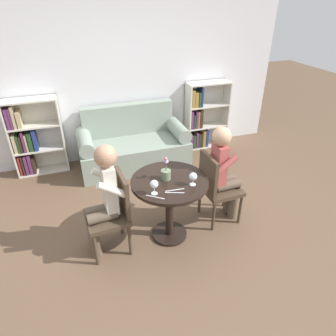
{
  "coord_description": "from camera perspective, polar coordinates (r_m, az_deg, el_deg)",
  "views": [
    {
      "loc": [
        -0.86,
        -2.45,
        2.44
      ],
      "look_at": [
        0.0,
        0.05,
        0.87
      ],
      "focal_mm": 32.0,
      "sensor_mm": 36.0,
      "label": 1
    }
  ],
  "objects": [
    {
      "name": "chair_left",
      "position": [
        3.16,
        -10.39,
        -7.95
      ],
      "size": [
        0.45,
        0.45,
        0.9
      ],
      "rotation": [
        0.0,
        0.0,
        -1.5
      ],
      "color": "#473828",
      "rests_on": "ground_plane"
    },
    {
      "name": "back_wall",
      "position": [
        4.84,
        -8.63,
        17.35
      ],
      "size": [
        5.2,
        0.05,
        2.7
      ],
      "color": "silver",
      "rests_on": "ground_plane"
    },
    {
      "name": "bookshelf_left",
      "position": [
        4.9,
        -24.64,
        5.12
      ],
      "size": [
        0.74,
        0.28,
        1.15
      ],
      "color": "silver",
      "rests_on": "ground_plane"
    },
    {
      "name": "wine_glass_left",
      "position": [
        2.85,
        -2.65,
        -3.17
      ],
      "size": [
        0.08,
        0.08,
        0.15
      ],
      "color": "white",
      "rests_on": "round_table"
    },
    {
      "name": "round_table",
      "position": [
        3.2,
        0.29,
        -5.06
      ],
      "size": [
        0.81,
        0.81,
        0.75
      ],
      "color": "black",
      "rests_on": "ground_plane"
    },
    {
      "name": "fork_left_setting",
      "position": [
        2.92,
        1.28,
        -4.71
      ],
      "size": [
        0.18,
        0.08,
        0.0
      ],
      "color": "silver",
      "rests_on": "round_table"
    },
    {
      "name": "chair_right",
      "position": [
        3.52,
        9.14,
        -3.28
      ],
      "size": [
        0.44,
        0.44,
        0.9
      ],
      "rotation": [
        0.0,
        0.0,
        1.61
      ],
      "color": "#473828",
      "rests_on": "ground_plane"
    },
    {
      "name": "wine_glass_right",
      "position": [
        2.99,
        4.8,
        -1.7
      ],
      "size": [
        0.08,
        0.08,
        0.14
      ],
      "color": "white",
      "rests_on": "round_table"
    },
    {
      "name": "knife_right_setting",
      "position": [
        2.86,
        -2.43,
        -5.54
      ],
      "size": [
        0.16,
        0.12,
        0.0
      ],
      "color": "silver",
      "rests_on": "round_table"
    },
    {
      "name": "knife_left_setting",
      "position": [
        2.95,
        1.34,
        -4.19
      ],
      "size": [
        0.19,
        0.03,
        0.0
      ],
      "color": "silver",
      "rests_on": "round_table"
    },
    {
      "name": "couch",
      "position": [
        4.8,
        -6.66,
        4.13
      ],
      "size": [
        1.67,
        0.8,
        0.92
      ],
      "color": "gray",
      "rests_on": "ground_plane"
    },
    {
      "name": "ground_plane",
      "position": [
        3.56,
        0.27,
        -12.52
      ],
      "size": [
        16.0,
        16.0,
        0.0
      ],
      "primitive_type": "plane",
      "color": "brown"
    },
    {
      "name": "person_right",
      "position": [
        3.48,
        10.61,
        -0.72
      ],
      "size": [
        0.43,
        0.35,
        1.22
      ],
      "rotation": [
        0.0,
        0.0,
        1.61
      ],
      "color": "brown",
      "rests_on": "ground_plane"
    },
    {
      "name": "person_left",
      "position": [
        3.04,
        -12.28,
        -5.67
      ],
      "size": [
        0.43,
        0.36,
        1.24
      ],
      "rotation": [
        0.0,
        0.0,
        -1.5
      ],
      "color": "brown",
      "rests_on": "ground_plane"
    },
    {
      "name": "flower_vase",
      "position": [
        3.09,
        -0.41,
        -0.97
      ],
      "size": [
        0.1,
        0.1,
        0.26
      ],
      "color": "gray",
      "rests_on": "round_table"
    },
    {
      "name": "bookshelf_right",
      "position": [
        5.32,
        6.38,
        9.44
      ],
      "size": [
        0.74,
        0.28,
        1.15
      ],
      "color": "silver",
      "rests_on": "ground_plane"
    }
  ]
}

